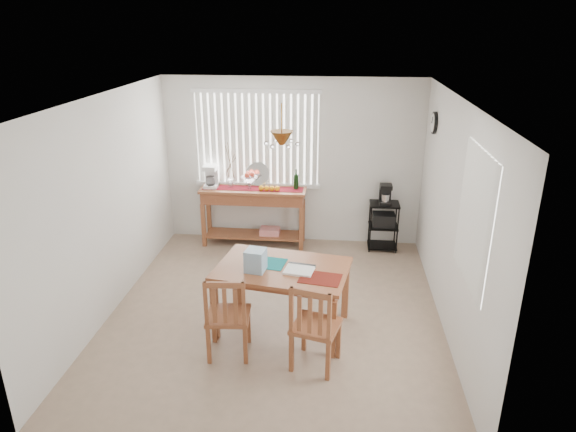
# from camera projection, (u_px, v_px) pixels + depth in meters

# --- Properties ---
(ground) EXTENTS (4.00, 4.50, 0.01)m
(ground) POSITION_uv_depth(u_px,v_px,m) (276.00, 311.00, 6.37)
(ground) COLOR tan
(room_shell) EXTENTS (4.20, 4.70, 2.70)m
(room_shell) POSITION_uv_depth(u_px,v_px,m) (275.00, 180.00, 5.78)
(room_shell) COLOR silver
(room_shell) RESTS_ON ground
(sideboard) EXTENTS (1.64, 0.46, 0.92)m
(sideboard) POSITION_uv_depth(u_px,v_px,m) (254.00, 203.00, 8.03)
(sideboard) COLOR brown
(sideboard) RESTS_ON ground
(sideboard_items) EXTENTS (1.56, 0.39, 0.71)m
(sideboard_items) POSITION_uv_depth(u_px,v_px,m) (236.00, 179.00, 7.94)
(sideboard_items) COLOR maroon
(sideboard_items) RESTS_ON sideboard
(wire_cart) EXTENTS (0.44, 0.36, 0.76)m
(wire_cart) POSITION_uv_depth(u_px,v_px,m) (383.00, 222.00, 7.93)
(wire_cart) COLOR black
(wire_cart) RESTS_ON ground
(cart_items) EXTENTS (0.18, 0.21, 0.31)m
(cart_items) POSITION_uv_depth(u_px,v_px,m) (385.00, 194.00, 7.78)
(cart_items) COLOR black
(cart_items) RESTS_ON wire_cart
(dining_table) EXTENTS (1.59, 1.17, 0.78)m
(dining_table) POSITION_uv_depth(u_px,v_px,m) (282.00, 274.00, 5.78)
(dining_table) COLOR brown
(dining_table) RESTS_ON ground
(table_items) EXTENTS (1.12, 0.70, 0.25)m
(table_items) POSITION_uv_depth(u_px,v_px,m) (267.00, 263.00, 5.64)
(table_items) COLOR #16767C
(table_items) RESTS_ON dining_table
(chair_left) EXTENTS (0.48, 0.48, 0.96)m
(chair_left) POSITION_uv_depth(u_px,v_px,m) (228.00, 317.00, 5.36)
(chair_left) COLOR brown
(chair_left) RESTS_ON ground
(chair_right) EXTENTS (0.56, 0.56, 0.98)m
(chair_right) POSITION_uv_depth(u_px,v_px,m) (315.00, 327.00, 5.17)
(chair_right) COLOR brown
(chair_right) RESTS_ON ground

